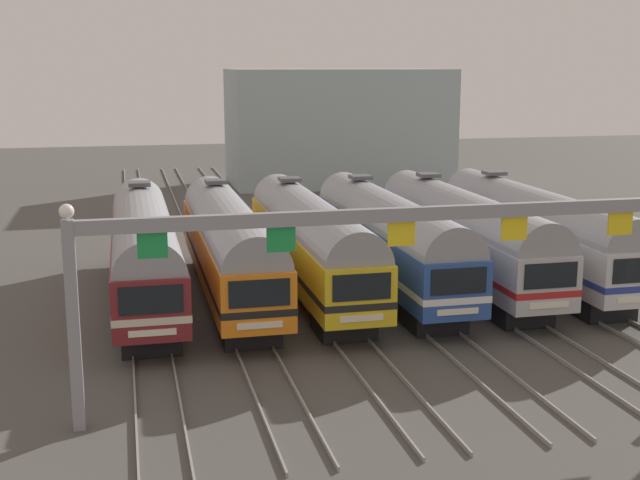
{
  "coord_description": "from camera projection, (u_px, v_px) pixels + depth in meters",
  "views": [
    {
      "loc": [
        -10.46,
        -38.6,
        10.92
      ],
      "look_at": [
        -1.45,
        0.09,
        2.64
      ],
      "focal_mm": 47.44,
      "sensor_mm": 36.0,
      "label": 1
    }
  ],
  "objects": [
    {
      "name": "ground_plane",
      "position": [
        349.0,
        292.0,
        41.35
      ],
      "size": [
        160.0,
        160.0,
        0.0
      ],
      "primitive_type": "plane",
      "color": "#4C4944"
    },
    {
      "name": "track_bed",
      "position": [
        284.0,
        227.0,
        57.55
      ],
      "size": [
        21.0,
        70.0,
        0.15
      ],
      "color": "gray",
      "rests_on": "ground"
    },
    {
      "name": "commuter_train_maroon",
      "position": [
        144.0,
        248.0,
        38.64
      ],
      "size": [
        2.88,
        18.06,
        5.05
      ],
      "color": "maroon",
      "rests_on": "ground"
    },
    {
      "name": "commuter_train_orange",
      "position": [
        229.0,
        244.0,
        39.51
      ],
      "size": [
        2.88,
        18.06,
        5.05
      ],
      "color": "orange",
      "rests_on": "ground"
    },
    {
      "name": "commuter_train_yellow",
      "position": [
        310.0,
        240.0,
        40.37
      ],
      "size": [
        2.88,
        18.06,
        5.05
      ],
      "color": "gold",
      "rests_on": "ground"
    },
    {
      "name": "commuter_train_blue",
      "position": [
        388.0,
        236.0,
        41.24
      ],
      "size": [
        2.88,
        18.06,
        5.05
      ],
      "color": "#284C9E",
      "rests_on": "ground"
    },
    {
      "name": "commuter_train_stainless",
      "position": [
        463.0,
        233.0,
        42.1
      ],
      "size": [
        2.88,
        18.06,
        5.05
      ],
      "color": "#B2B5BA",
      "rests_on": "ground"
    },
    {
      "name": "commuter_train_silver",
      "position": [
        534.0,
        229.0,
        42.97
      ],
      "size": [
        2.88,
        18.06,
        5.05
      ],
      "color": "silver",
      "rests_on": "ground"
    },
    {
      "name": "catenary_gantry",
      "position": [
        458.0,
        240.0,
        27.4
      ],
      "size": [
        24.73,
        0.44,
        6.97
      ],
      "color": "gray",
      "rests_on": "ground"
    },
    {
      "name": "maintenance_building",
      "position": [
        338.0,
        127.0,
        78.3
      ],
      "size": [
        19.93,
        10.0,
        10.49
      ],
      "primitive_type": "cube",
      "color": "#9EB2B7",
      "rests_on": "ground"
    }
  ]
}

